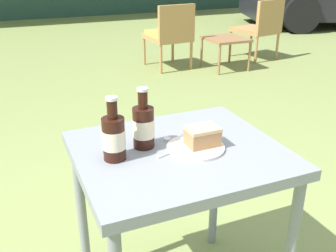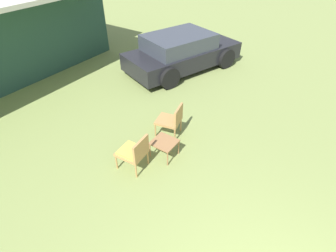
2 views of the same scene
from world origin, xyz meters
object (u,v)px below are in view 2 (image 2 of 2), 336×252
(wicker_chair_plain, at_px, (172,119))
(parked_car, at_px, (182,52))
(garden_side_table, at_px, (164,143))
(wicker_chair_cushioned, at_px, (134,151))

(wicker_chair_plain, bearing_deg, parked_car, -164.54)
(parked_car, relative_size, garden_side_table, 8.50)
(garden_side_table, bearing_deg, parked_car, 27.22)
(wicker_chair_cushioned, relative_size, wicker_chair_plain, 1.00)
(parked_car, xyz_separation_m, wicker_chair_cushioned, (-4.69, -1.77, -0.16))
(parked_car, bearing_deg, wicker_chair_cushioned, -140.10)
(parked_car, height_order, wicker_chair_plain, parked_car)
(parked_car, distance_m, wicker_chair_cushioned, 5.02)
(parked_car, relative_size, wicker_chair_plain, 5.34)
(wicker_chair_cushioned, distance_m, garden_side_table, 0.73)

